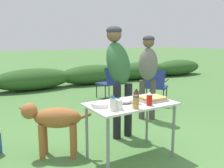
# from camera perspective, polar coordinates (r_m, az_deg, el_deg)

# --- Properties ---
(ground_plane) EXTENTS (60.00, 60.00, 0.00)m
(ground_plane) POSITION_cam_1_polar(r_m,az_deg,el_deg) (3.42, 4.14, -16.43)
(ground_plane) COLOR #4C7A3D
(shrub_hedge) EXTENTS (14.40, 0.90, 0.65)m
(shrub_hedge) POSITION_cam_1_polar(r_m,az_deg,el_deg) (7.87, -17.59, 1.04)
(shrub_hedge) COLOR #2D5623
(shrub_hedge) RESTS_ON ground
(folding_table) EXTENTS (1.10, 0.64, 0.74)m
(folding_table) POSITION_cam_1_polar(r_m,az_deg,el_deg) (3.18, 4.30, -5.70)
(folding_table) COLOR silver
(folding_table) RESTS_ON ground
(food_tray) EXTENTS (0.35, 0.28, 0.06)m
(food_tray) POSITION_cam_1_polar(r_m,az_deg,el_deg) (3.29, 9.18, -3.37)
(food_tray) COLOR #9E9EA3
(food_tray) RESTS_ON folding_table
(plate_stack) EXTENTS (0.21, 0.21, 0.05)m
(plate_stack) POSITION_cam_1_polar(r_m,az_deg,el_deg) (2.98, -2.84, -4.78)
(plate_stack) COLOR white
(plate_stack) RESTS_ON folding_table
(mixing_bowl) EXTENTS (0.20, 0.20, 0.06)m
(mixing_bowl) POSITION_cam_1_polar(r_m,az_deg,el_deg) (3.15, 2.83, -3.81)
(mixing_bowl) COLOR silver
(mixing_bowl) RESTS_ON folding_table
(paper_cup_stack) EXTENTS (0.08, 0.08, 0.12)m
(paper_cup_stack) POSITION_cam_1_polar(r_m,az_deg,el_deg) (2.85, 1.66, -4.73)
(paper_cup_stack) COLOR white
(paper_cup_stack) RESTS_ON folding_table
(mayo_bottle) EXTENTS (0.07, 0.07, 0.19)m
(mayo_bottle) POSITION_cam_1_polar(r_m,az_deg,el_deg) (2.80, 0.22, -4.40)
(mayo_bottle) COLOR silver
(mayo_bottle) RESTS_ON folding_table
(bbq_sauce_bottle) EXTENTS (0.07, 0.07, 0.19)m
(bbq_sauce_bottle) POSITION_cam_1_polar(r_m,az_deg,el_deg) (3.12, 5.59, -2.83)
(bbq_sauce_bottle) COLOR #562314
(bbq_sauce_bottle) RESTS_ON folding_table
(spice_jar) EXTENTS (0.07, 0.07, 0.16)m
(spice_jar) POSITION_cam_1_polar(r_m,az_deg,el_deg) (2.90, 5.42, -4.14)
(spice_jar) COLOR #B2893D
(spice_jar) RESTS_ON folding_table
(ketchup_bottle) EXTENTS (0.07, 0.07, 0.17)m
(ketchup_bottle) POSITION_cam_1_polar(r_m,az_deg,el_deg) (3.05, 8.54, -3.38)
(ketchup_bottle) COLOR red
(ketchup_bottle) RESTS_ON folding_table
(hot_sauce_bottle) EXTENTS (0.06, 0.06, 0.13)m
(hot_sauce_bottle) POSITION_cam_1_polar(r_m,az_deg,el_deg) (2.93, 1.44, -4.19)
(hot_sauce_bottle) COLOR #CC4214
(hot_sauce_bottle) RESTS_ON folding_table
(standing_person_in_olive_jacket) EXTENTS (0.39, 0.51, 1.73)m
(standing_person_in_olive_jacket) POSITION_cam_1_polar(r_m,az_deg,el_deg) (3.88, 1.50, 3.69)
(standing_person_in_olive_jacket) COLOR black
(standing_person_in_olive_jacket) RESTS_ON ground
(standing_person_in_navy_coat) EXTENTS (0.44, 0.43, 1.59)m
(standing_person_in_navy_coat) POSITION_cam_1_polar(r_m,az_deg,el_deg) (4.73, 8.21, 3.57)
(standing_person_in_navy_coat) COLOR #4C473D
(standing_person_in_navy_coat) RESTS_ON ground
(dog) EXTENTS (0.88, 0.56, 0.73)m
(dog) POSITION_cam_1_polar(r_m,az_deg,el_deg) (3.36, -13.30, -8.02)
(dog) COLOR #9E5B2D
(dog) RESTS_ON ground
(camp_chair_green_behind_table) EXTENTS (0.75, 0.72, 0.83)m
(camp_chair_green_behind_table) POSITION_cam_1_polar(r_m,az_deg,el_deg) (5.97, 10.03, -0.10)
(camp_chair_green_behind_table) COLOR navy
(camp_chair_green_behind_table) RESTS_ON ground
(camp_chair_near_hedge) EXTENTS (0.52, 0.63, 0.83)m
(camp_chair_near_hedge) POSITION_cam_1_polar(r_m,az_deg,el_deg) (6.35, -0.54, 0.69)
(camp_chair_near_hedge) COLOR navy
(camp_chair_near_hedge) RESTS_ON ground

